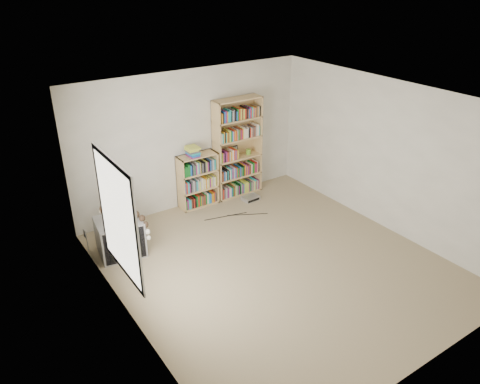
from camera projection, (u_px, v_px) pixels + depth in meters
floor at (276, 264)px, 7.05m from camera, size 4.50×5.00×0.01m
wall_back at (192, 139)px, 8.37m from camera, size 4.50×0.02×2.50m
wall_front at (435, 280)px, 4.65m from camera, size 4.50×0.02×2.50m
wall_left at (125, 237)px, 5.37m from camera, size 0.02×5.00×2.50m
wall_right at (387, 156)px, 7.64m from camera, size 0.02×5.00×2.50m
ceiling at (282, 101)px, 5.96m from camera, size 4.50×5.00×0.02m
window at (118, 218)px, 5.46m from camera, size 0.02×1.22×1.52m
crt_tv at (120, 236)px, 7.22m from camera, size 0.74×0.68×0.58m
cat at (125, 215)px, 7.03m from camera, size 0.66×0.61×0.56m
bookcase_tall at (237, 150)px, 8.86m from camera, size 0.95×0.30×1.90m
bookcase_short at (197, 182)px, 8.60m from camera, size 0.73×0.30×1.01m
book_stack at (192, 152)px, 8.24m from camera, size 0.22×0.28×0.18m
green_mug at (248, 152)px, 9.00m from camera, size 0.09×0.09×0.10m
framed_print at (235, 150)px, 8.93m from camera, size 0.14×0.05×0.19m
dvd_player at (251, 198)px, 8.96m from camera, size 0.33×0.25×0.07m
wall_outlet at (85, 234)px, 7.24m from camera, size 0.01×0.08×0.13m
floor_cables at (217, 220)px, 8.27m from camera, size 1.20×0.70×0.01m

